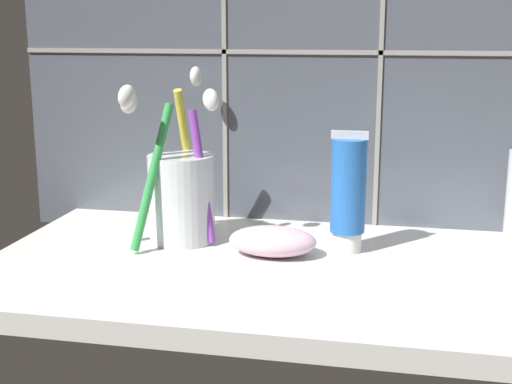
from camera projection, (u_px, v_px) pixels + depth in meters
The scene contains 4 objects.
sink_counter at pixel (347, 278), 66.90cm from camera, with size 69.71×32.14×2.00cm, color silver.
toothbrush_cup at pixel (180, 192), 74.10cm from camera, with size 10.99×15.19×18.02cm.
toothpaste_tube at pixel (348, 193), 70.49cm from camera, with size 3.64×3.47×12.20cm.
soap_bar at pixel (273, 241), 70.17cm from camera, with size 8.73×5.46×2.88cm, color #DBB2C6.
Camera 1 is at (4.50, -63.71, 24.14)cm, focal length 50.00 mm.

